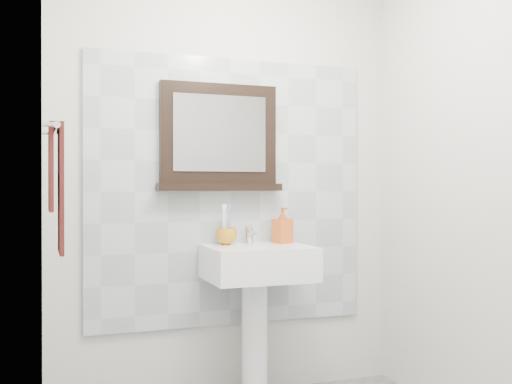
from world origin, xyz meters
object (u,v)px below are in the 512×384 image
Objects in this scene: framed_mirror at (219,140)px; hand_towel at (57,178)px; toothbrush_cup at (226,236)px; soap_dispenser at (282,225)px; pedestal_sink at (257,280)px.

hand_towel is at bearing -149.97° from framed_mirror.
hand_towel reaches higher than toothbrush_cup.
toothbrush_cup is at bearing 25.77° from hand_towel.
hand_towel is at bearing -176.47° from soap_dispenser.
pedestal_sink is 0.29m from toothbrush_cup.
toothbrush_cup is 0.21× the size of hand_towel.
soap_dispenser is at bearing 19.25° from hand_towel.
toothbrush_cup is (-0.14, 0.11, 0.23)m from pedestal_sink.
pedestal_sink is 1.20m from hand_towel.
toothbrush_cup is at bearing -75.35° from framed_mirror.
framed_mirror is (-0.16, 0.19, 0.76)m from pedestal_sink.
framed_mirror is (-0.35, 0.08, 0.48)m from soap_dispenser.
pedestal_sink is at bearing -49.34° from framed_mirror.
toothbrush_cup is 0.58× the size of soap_dispenser.
toothbrush_cup is 1.03m from hand_towel.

